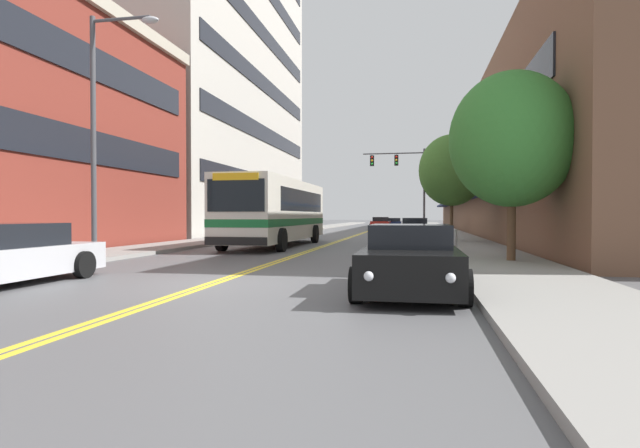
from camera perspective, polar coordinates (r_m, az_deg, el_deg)
name	(u,v)px	position (r m, az deg, el deg)	size (l,w,h in m)	color
ground_plane	(368,231)	(47.74, 5.47, -0.85)	(240.00, 240.00, 0.00)	#565659
sidewalk_left	(296,230)	(48.90, -2.75, -0.72)	(3.05, 106.00, 0.14)	gray
sidewalk_right	(443,231)	(47.59, 13.92, -0.80)	(3.05, 106.00, 0.14)	gray
centre_line	(368,231)	(47.74, 5.47, -0.85)	(0.34, 106.00, 0.01)	yellow
office_tower_left	(202,64)	(49.06, -13.38, 17.39)	(12.08, 29.79, 30.80)	#BCB7AD
storefront_row_right	(509,173)	(48.38, 20.81, 5.46)	(9.10, 68.00, 10.71)	brown
city_bus	(277,209)	(25.13, -4.95, 1.66)	(2.95, 11.56, 3.23)	silver
car_dark_grey_parked_left_near	(290,229)	(35.57, -3.48, -0.56)	(2.00, 4.41, 1.20)	#38383D
car_silver_parked_left_mid	(3,257)	(12.91, -32.47, -3.16)	(2.04, 4.92, 1.35)	#B7B7BC
car_black_parked_right_foreground	(410,261)	(9.98, 10.29, -4.18)	(2.05, 4.28, 1.35)	black
car_white_parked_right_mid	(413,226)	(43.72, 10.57, -0.21)	(2.18, 4.70, 1.30)	white
car_slate_blue_parked_right_far	(415,229)	(34.10, 10.78, -0.53)	(2.13, 4.18, 1.36)	#475675
car_navy_moving_lead	(394,223)	(59.91, 8.45, 0.07)	(2.04, 4.14, 1.22)	#19234C
car_red_moving_second	(381,224)	(53.53, 6.98, 0.04)	(2.18, 4.58, 1.36)	maroon
traffic_signal_mast	(404,174)	(43.72, 9.59, 5.67)	(5.33, 0.38, 7.24)	#47474C
street_lamp_left_near	(103,117)	(17.02, -23.59, 11.18)	(2.29, 0.28, 7.64)	#47474C
street_tree_right_near	(512,140)	(16.65, 21.08, 8.99)	(3.79, 3.79, 5.81)	brown
street_tree_right_mid	(452,170)	(28.52, 14.82, 5.96)	(3.58, 3.58, 5.84)	brown
fire_hydrant	(454,240)	(19.83, 15.11, -1.78)	(0.28, 0.20, 0.89)	#B7B7BC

